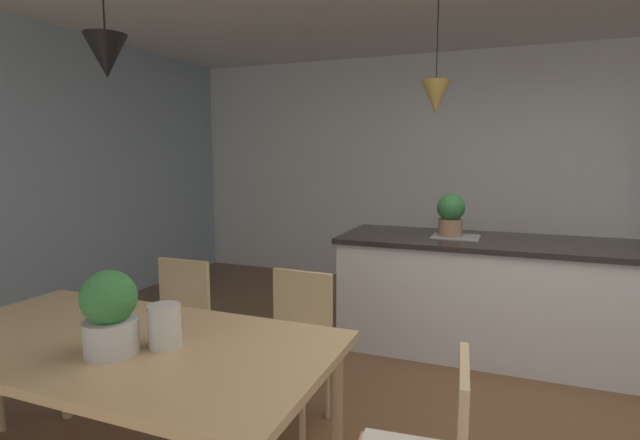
{
  "coord_description": "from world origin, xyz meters",
  "views": [
    {
      "loc": [
        -0.13,
        -2.6,
        1.55
      ],
      "look_at": [
        -1.16,
        0.02,
        1.17
      ],
      "focal_mm": 27.18,
      "sensor_mm": 36.0,
      "label": 1
    }
  ],
  "objects_px": {
    "chair_far_left": "(173,325)",
    "kitchen_island": "(487,295)",
    "vase_on_dining_table": "(165,326)",
    "chair_far_right": "(293,343)",
    "dining_table": "(123,354)",
    "potted_plant_on_table": "(110,312)",
    "potted_plant_on_island": "(451,214)"
  },
  "relations": [
    {
      "from": "potted_plant_on_island",
      "to": "potted_plant_on_table",
      "type": "distance_m",
      "value": 2.67
    },
    {
      "from": "dining_table",
      "to": "potted_plant_on_island",
      "type": "distance_m",
      "value": 2.61
    },
    {
      "from": "dining_table",
      "to": "potted_plant_on_table",
      "type": "bearing_deg",
      "value": -62.49
    },
    {
      "from": "chair_far_right",
      "to": "chair_far_left",
      "type": "xyz_separation_m",
      "value": [
        -0.84,
        0.0,
        0.0
      ]
    },
    {
      "from": "kitchen_island",
      "to": "potted_plant_on_table",
      "type": "bearing_deg",
      "value": -118.76
    },
    {
      "from": "chair_far_right",
      "to": "kitchen_island",
      "type": "height_order",
      "value": "kitchen_island"
    },
    {
      "from": "chair_far_right",
      "to": "potted_plant_on_table",
      "type": "xyz_separation_m",
      "value": [
        -0.36,
        -0.97,
        0.45
      ]
    },
    {
      "from": "dining_table",
      "to": "kitchen_island",
      "type": "height_order",
      "value": "kitchen_island"
    },
    {
      "from": "dining_table",
      "to": "kitchen_island",
      "type": "bearing_deg",
      "value": 58.8
    },
    {
      "from": "dining_table",
      "to": "kitchen_island",
      "type": "distance_m",
      "value": 2.73
    },
    {
      "from": "kitchen_island",
      "to": "potted_plant_on_table",
      "type": "xyz_separation_m",
      "value": [
        -1.35,
        -2.45,
        0.46
      ]
    },
    {
      "from": "chair_far_right",
      "to": "potted_plant_on_island",
      "type": "xyz_separation_m",
      "value": [
        0.69,
        1.48,
        0.61
      ]
    },
    {
      "from": "potted_plant_on_table",
      "to": "dining_table",
      "type": "bearing_deg",
      "value": 117.51
    },
    {
      "from": "potted_plant_on_table",
      "to": "chair_far_left",
      "type": "bearing_deg",
      "value": 116.38
    },
    {
      "from": "potted_plant_on_island",
      "to": "chair_far_left",
      "type": "bearing_deg",
      "value": -136.0
    },
    {
      "from": "kitchen_island",
      "to": "vase_on_dining_table",
      "type": "distance_m",
      "value": 2.63
    },
    {
      "from": "chair_far_right",
      "to": "potted_plant_on_table",
      "type": "height_order",
      "value": "potted_plant_on_table"
    },
    {
      "from": "dining_table",
      "to": "vase_on_dining_table",
      "type": "xyz_separation_m",
      "value": [
        0.22,
        0.01,
        0.16
      ]
    },
    {
      "from": "kitchen_island",
      "to": "chair_far_left",
      "type": "bearing_deg",
      "value": -141.04
    },
    {
      "from": "vase_on_dining_table",
      "to": "potted_plant_on_island",
      "type": "bearing_deg",
      "value": 69.0
    },
    {
      "from": "potted_plant_on_table",
      "to": "vase_on_dining_table",
      "type": "distance_m",
      "value": 0.22
    },
    {
      "from": "dining_table",
      "to": "vase_on_dining_table",
      "type": "relative_size",
      "value": 10.35
    },
    {
      "from": "kitchen_island",
      "to": "potted_plant_on_island",
      "type": "bearing_deg",
      "value": 180.0
    },
    {
      "from": "chair_far_left",
      "to": "kitchen_island",
      "type": "xyz_separation_m",
      "value": [
        1.83,
        1.48,
        -0.01
      ]
    },
    {
      "from": "chair_far_left",
      "to": "dining_table",
      "type": "bearing_deg",
      "value": -63.79
    },
    {
      "from": "chair_far_right",
      "to": "chair_far_left",
      "type": "distance_m",
      "value": 0.84
    },
    {
      "from": "chair_far_left",
      "to": "vase_on_dining_table",
      "type": "relative_size",
      "value": 4.84
    },
    {
      "from": "dining_table",
      "to": "chair_far_right",
      "type": "height_order",
      "value": "chair_far_right"
    },
    {
      "from": "dining_table",
      "to": "potted_plant_on_island",
      "type": "xyz_separation_m",
      "value": [
        1.11,
        2.33,
        0.4
      ]
    },
    {
      "from": "chair_far_left",
      "to": "kitchen_island",
      "type": "distance_m",
      "value": 2.35
    },
    {
      "from": "dining_table",
      "to": "chair_far_left",
      "type": "height_order",
      "value": "chair_far_left"
    },
    {
      "from": "chair_far_right",
      "to": "potted_plant_on_island",
      "type": "bearing_deg",
      "value": 64.91
    }
  ]
}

